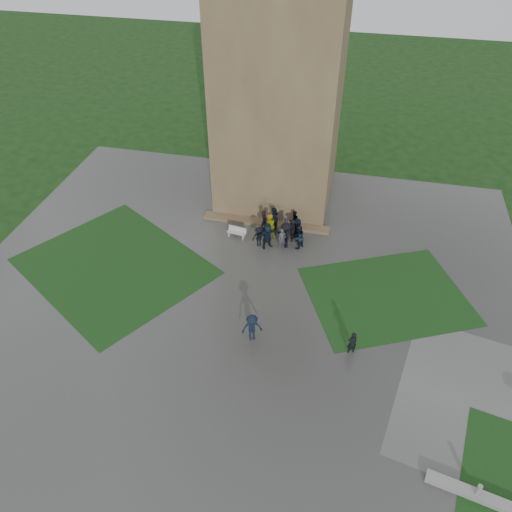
% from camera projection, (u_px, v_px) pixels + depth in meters
% --- Properties ---
extents(ground, '(120.00, 120.00, 0.00)m').
position_uv_depth(ground, '(227.00, 335.00, 27.31)').
color(ground, black).
extents(plaza, '(34.00, 34.00, 0.02)m').
position_uv_depth(plaza, '(236.00, 309.00, 28.81)').
color(plaza, '#373735').
rests_on(plaza, ground).
extents(lawn_inset_left, '(14.10, 13.46, 0.01)m').
position_uv_depth(lawn_inset_left, '(114.00, 266.00, 31.74)').
color(lawn_inset_left, black).
rests_on(lawn_inset_left, plaza).
extents(lawn_inset_right, '(11.12, 10.15, 0.01)m').
position_uv_depth(lawn_inset_right, '(387.00, 296.00, 29.64)').
color(lawn_inset_right, black).
rests_on(lawn_inset_right, plaza).
extents(tower, '(8.00, 8.00, 18.00)m').
position_uv_depth(tower, '(281.00, 75.00, 32.92)').
color(tower, brown).
rests_on(tower, ground).
extents(tower_plinth, '(9.00, 0.80, 0.22)m').
position_uv_depth(tower_plinth, '(266.00, 223.00, 35.22)').
color(tower_plinth, brown).
rests_on(tower_plinth, plaza).
extents(bench, '(1.34, 0.61, 0.75)m').
position_uv_depth(bench, '(237.00, 232.00, 33.92)').
color(bench, '#B6B6B1').
rests_on(bench, plaza).
extents(visitor_cluster, '(3.54, 3.46, 2.74)m').
position_uv_depth(visitor_cluster, '(278.00, 228.00, 32.98)').
color(visitor_cluster, black).
rests_on(visitor_cluster, plaza).
extents(pedestrian_mid, '(1.25, 0.94, 1.72)m').
position_uv_depth(pedestrian_mid, '(252.00, 328.00, 26.53)').
color(pedestrian_mid, black).
rests_on(pedestrian_mid, plaza).
extents(pedestrian_near, '(0.63, 0.55, 1.46)m').
position_uv_depth(pedestrian_near, '(352.00, 343.00, 25.90)').
color(pedestrian_near, black).
rests_on(pedestrian_near, plaza).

